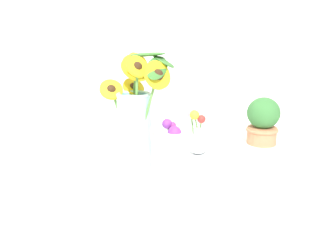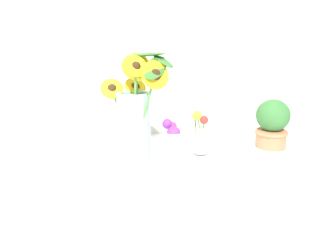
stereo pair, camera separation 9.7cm
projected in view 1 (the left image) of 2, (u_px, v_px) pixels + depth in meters
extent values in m
plane|color=white|center=(177.00, 176.00, 0.96)|extent=(6.00, 6.00, 0.00)
cylinder|color=silver|center=(168.00, 166.00, 1.01)|extent=(0.43, 0.43, 0.02)
cylinder|color=#9ED1D6|center=(135.00, 132.00, 0.95)|extent=(0.10, 0.10, 0.21)
torus|color=#9ED1D6|center=(134.00, 95.00, 0.92)|extent=(0.10, 0.10, 0.01)
cylinder|color=#568E42|center=(136.00, 113.00, 0.91)|extent=(0.02, 0.01, 0.25)
cylinder|color=yellow|center=(137.00, 67.00, 0.88)|extent=(0.07, 0.04, 0.06)
sphere|color=#382314|center=(137.00, 67.00, 0.88)|extent=(0.03, 0.03, 0.03)
cylinder|color=#568E42|center=(145.00, 120.00, 0.91)|extent=(0.06, 0.05, 0.24)
cylinder|color=yellow|center=(157.00, 75.00, 0.87)|extent=(0.09, 0.04, 0.09)
sphere|color=#382314|center=(157.00, 75.00, 0.87)|extent=(0.03, 0.03, 0.03)
cylinder|color=#568E42|center=(136.00, 120.00, 0.98)|extent=(0.02, 0.05, 0.19)
cylinder|color=yellow|center=(133.00, 87.00, 0.98)|extent=(0.07, 0.05, 0.05)
sphere|color=#382314|center=(133.00, 87.00, 0.98)|extent=(0.03, 0.03, 0.03)
cylinder|color=#568E42|center=(122.00, 121.00, 0.95)|extent=(0.05, 0.04, 0.18)
cylinder|color=yellow|center=(111.00, 89.00, 0.93)|extent=(0.08, 0.05, 0.07)
sphere|color=#382314|center=(111.00, 89.00, 0.93)|extent=(0.03, 0.03, 0.03)
cylinder|color=#568E42|center=(137.00, 112.00, 0.94)|extent=(0.03, 0.04, 0.25)
cylinder|color=yellow|center=(136.00, 68.00, 0.93)|extent=(0.09, 0.07, 0.08)
sphere|color=#382314|center=(136.00, 68.00, 0.93)|extent=(0.04, 0.04, 0.04)
cylinder|color=#568E42|center=(132.00, 104.00, 0.96)|extent=(0.07, 0.05, 0.23)
cylinder|color=yellow|center=(138.00, 62.00, 0.96)|extent=(0.07, 0.05, 0.07)
sphere|color=#382314|center=(138.00, 62.00, 0.96)|extent=(0.03, 0.03, 0.03)
ellipsoid|color=#38702D|center=(157.00, 68.00, 0.88)|extent=(0.12, 0.11, 0.08)
ellipsoid|color=#38702D|center=(145.00, 55.00, 0.94)|extent=(0.11, 0.15, 0.02)
ellipsoid|color=#38702D|center=(162.00, 61.00, 0.92)|extent=(0.08, 0.13, 0.05)
cylinder|color=white|center=(175.00, 148.00, 0.98)|extent=(0.06, 0.06, 0.10)
cylinder|color=#4C8438|center=(174.00, 144.00, 0.97)|extent=(0.01, 0.02, 0.07)
sphere|color=purple|center=(174.00, 133.00, 0.95)|extent=(0.04, 0.04, 0.04)
cylinder|color=#4C8438|center=(170.00, 139.00, 0.98)|extent=(0.01, 0.03, 0.09)
sphere|color=purple|center=(167.00, 124.00, 0.98)|extent=(0.03, 0.03, 0.03)
cylinder|color=#4C8438|center=(173.00, 141.00, 0.99)|extent=(0.01, 0.02, 0.09)
sphere|color=#C6337A|center=(172.00, 126.00, 0.99)|extent=(0.03, 0.03, 0.03)
sphere|color=white|center=(198.00, 143.00, 1.07)|extent=(0.07, 0.07, 0.07)
cylinder|color=white|center=(198.00, 130.00, 1.06)|extent=(0.03, 0.03, 0.02)
cylinder|color=#568E42|center=(200.00, 131.00, 1.07)|extent=(0.01, 0.02, 0.08)
sphere|color=red|center=(201.00, 119.00, 1.05)|extent=(0.03, 0.03, 0.03)
cylinder|color=#568E42|center=(193.00, 129.00, 1.07)|extent=(0.01, 0.03, 0.10)
sphere|color=pink|center=(191.00, 113.00, 1.07)|extent=(0.03, 0.03, 0.03)
cylinder|color=#568E42|center=(197.00, 129.00, 1.06)|extent=(0.03, 0.01, 0.10)
sphere|color=yellow|center=(194.00, 115.00, 1.04)|extent=(0.03, 0.03, 0.03)
cylinder|color=#B7704C|center=(262.00, 135.00, 1.24)|extent=(0.11, 0.11, 0.07)
torus|color=#B7704C|center=(262.00, 130.00, 1.23)|extent=(0.12, 0.12, 0.01)
ellipsoid|color=#336B33|center=(263.00, 113.00, 1.22)|extent=(0.12, 0.12, 0.12)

